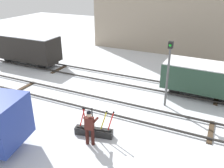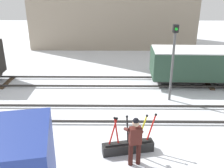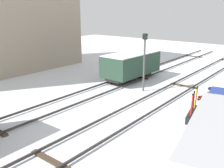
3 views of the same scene
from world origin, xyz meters
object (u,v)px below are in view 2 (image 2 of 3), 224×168
(switch_lever_frame, at_px, (128,146))
(signal_post, at_px, (173,56))
(rail_worker, at_px, (135,139))
(freight_car_back_track, at_px, (195,64))

(switch_lever_frame, height_order, signal_post, signal_post)
(rail_worker, xyz_separation_m, signal_post, (2.12, 4.88, 1.34))
(switch_lever_frame, xyz_separation_m, rail_worker, (0.17, -0.62, 0.71))
(switch_lever_frame, bearing_deg, freight_car_back_track, 46.05)
(rail_worker, distance_m, signal_post, 5.49)
(signal_post, relative_size, freight_car_back_track, 0.76)
(switch_lever_frame, bearing_deg, rail_worker, -86.78)
(switch_lever_frame, relative_size, signal_post, 0.50)
(signal_post, height_order, freight_car_back_track, signal_post)
(switch_lever_frame, xyz_separation_m, freight_car_back_track, (4.07, 6.46, 0.96))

